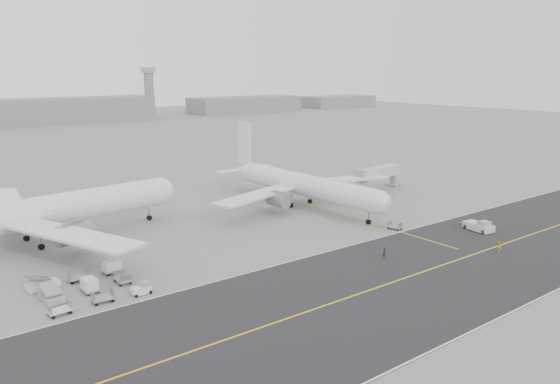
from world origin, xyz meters
TOP-DOWN VIEW (x-y plane):
  - ground at (0.00, 0.00)m, footprint 700.00×700.00m
  - taxiway at (5.02, -17.98)m, footprint 220.00×59.00m
  - horizon_buildings at (30.00, 260.00)m, footprint 520.00×28.00m
  - control_tower at (100.00, 265.00)m, footprint 7.00×7.00m
  - airliner_a at (-26.85, 31.54)m, footprint 56.98×56.04m
  - airliner_b at (28.13, 25.08)m, footprint 49.12×49.75m
  - pushback_tug at (42.60, -10.63)m, footprint 3.57×7.55m
  - jet_bridge at (53.81, 25.78)m, footprint 16.35×4.84m
  - gse_cluster at (-26.26, 5.23)m, footprint 18.68×18.05m
  - stray_dolly at (30.51, -0.28)m, footprint 2.07×2.80m
  - ground_crew_a at (16.72, -10.04)m, footprint 0.77×0.61m
  - ground_crew_b at (34.10, -19.76)m, footprint 1.13×1.01m

SIDE VIEW (x-z plane):
  - ground at x=0.00m, z-range 0.00..0.00m
  - horizon_buildings at x=30.00m, z-range -14.00..14.00m
  - gse_cluster at x=-26.26m, z-range -1.06..1.06m
  - stray_dolly at x=30.51m, z-range -0.77..0.77m
  - taxiway at x=5.02m, z-range -0.01..0.03m
  - pushback_tug at x=42.60m, z-range -0.19..1.94m
  - ground_crew_a at x=16.72m, z-range 0.00..1.84m
  - ground_crew_b at x=34.10m, z-range 0.00..1.93m
  - jet_bridge at x=53.81m, z-range 1.20..7.31m
  - airliner_b at x=28.13m, z-range -3.63..13.52m
  - airliner_a at x=-26.85m, z-range -4.17..15.53m
  - control_tower at x=100.00m, z-range 0.63..31.88m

